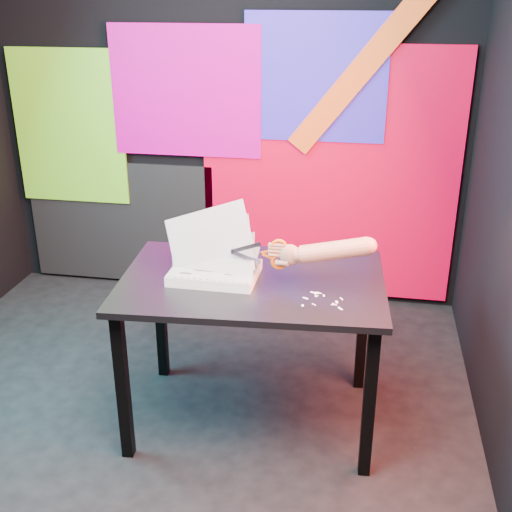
# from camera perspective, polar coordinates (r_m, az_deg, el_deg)

# --- Properties ---
(room) EXTENTS (3.01, 3.01, 2.71)m
(room) POSITION_cam_1_polar(r_m,az_deg,el_deg) (2.67, -9.70, 9.47)
(room) COLOR black
(room) RESTS_ON ground
(backdrop) EXTENTS (2.88, 0.05, 2.08)m
(backdrop) POSITION_cam_1_polar(r_m,az_deg,el_deg) (4.12, -1.80, 8.87)
(backdrop) COLOR red
(backdrop) RESTS_ON ground
(work_table) EXTENTS (1.22, 0.86, 0.75)m
(work_table) POSITION_cam_1_polar(r_m,az_deg,el_deg) (2.90, -0.32, -3.70)
(work_table) COLOR black
(work_table) RESTS_ON ground
(printout_stack) EXTENTS (0.44, 0.29, 0.36)m
(printout_stack) POSITION_cam_1_polar(r_m,az_deg,el_deg) (2.87, -3.70, -1.29)
(printout_stack) COLOR white
(printout_stack) RESTS_ON work_table
(scissors) EXTENTS (0.25, 0.02, 0.14)m
(scissors) POSITION_cam_1_polar(r_m,az_deg,el_deg) (2.77, 1.69, 0.17)
(scissors) COLOR #A2A3BC
(scissors) RESTS_ON printout_stack
(hand_forearm) EXTENTS (0.45, 0.09, 0.15)m
(hand_forearm) POSITION_cam_1_polar(r_m,az_deg,el_deg) (2.74, 6.30, 0.44)
(hand_forearm) COLOR #8F6A4B
(hand_forearm) RESTS_ON work_table
(paper_clippings) EXTENTS (0.17, 0.15, 0.00)m
(paper_clippings) POSITION_cam_1_polar(r_m,az_deg,el_deg) (2.69, 5.90, -3.84)
(paper_clippings) COLOR white
(paper_clippings) RESTS_ON work_table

